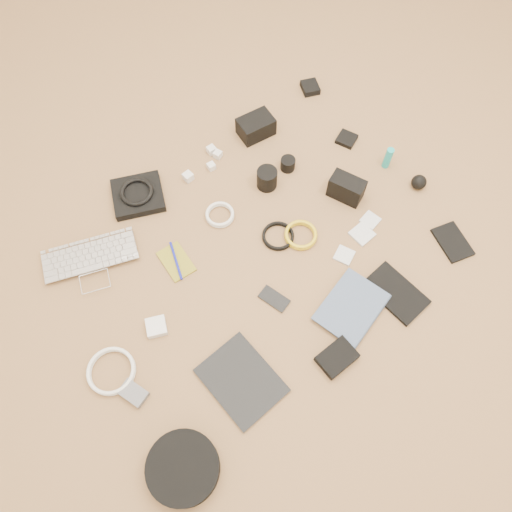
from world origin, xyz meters
TOP-DOWN VIEW (x-y plane):
  - laptop at (-0.49, 0.35)m, footprint 0.40×0.34m
  - headphone_pouch at (-0.19, 0.50)m, footprint 0.24×0.24m
  - headphones at (-0.19, 0.50)m, footprint 0.16×0.16m
  - charger_a at (0.01, 0.45)m, footprint 0.04×0.04m
  - charger_b at (0.16, 0.46)m, footprint 0.04×0.04m
  - charger_c at (0.16, 0.50)m, footprint 0.03×0.03m
  - charger_d at (0.11, 0.43)m, footprint 0.03×0.03m
  - dslr_camera at (0.36, 0.46)m, footprint 0.15×0.12m
  - lens_pouch at (0.69, 0.50)m, footprint 0.09×0.10m
  - notebook_olive at (-0.24, 0.18)m, footprint 0.10×0.15m
  - pen_blue at (-0.24, 0.18)m, footprint 0.06×0.15m
  - cable_white_a at (-0.00, 0.24)m, footprint 0.14×0.14m
  - lens_a at (0.23, 0.23)m, footprint 0.09×0.09m
  - lens_b at (0.34, 0.24)m, footprint 0.07×0.07m
  - card_reader at (0.62, 0.20)m, footprint 0.09×0.09m
  - power_brick at (-0.43, 0.02)m, footprint 0.09×0.09m
  - cable_white_b at (-0.63, -0.01)m, footprint 0.19×0.19m
  - cable_black at (0.11, 0.03)m, footprint 0.13×0.13m
  - cable_yellow at (0.18, -0.02)m, footprint 0.16×0.16m
  - flash at (0.43, 0.01)m, footprint 0.11×0.15m
  - lens_cleaner at (0.65, 0.01)m, footprint 0.03×0.03m
  - battery_charger at (-0.61, -0.12)m, footprint 0.08×0.10m
  - tablet at (-0.32, -0.30)m, footprint 0.21×0.26m
  - phone at (-0.06, -0.15)m, footprint 0.08×0.11m
  - filter_case_left at (0.25, -0.18)m, footprint 0.08×0.08m
  - filter_case_mid at (0.36, -0.16)m, footprint 0.08×0.08m
  - filter_case_right at (0.42, -0.14)m, footprint 0.07×0.07m
  - air_blower at (0.68, -0.14)m, footprint 0.07×0.07m
  - headphone_case at (-0.62, -0.40)m, footprint 0.26×0.26m
  - drive_case at (-0.04, -0.44)m, footprint 0.12×0.09m
  - paperback at (0.14, -0.43)m, footprint 0.27×0.23m
  - notebook_black_a at (0.28, -0.40)m, footprint 0.14×0.22m
  - notebook_black_b at (0.59, -0.39)m, footprint 0.14×0.17m

SIDE VIEW (x-z plane):
  - notebook_olive at x=-0.24m, z-range 0.00..0.01m
  - phone at x=-0.06m, z-range 0.00..0.01m
  - filter_case_right at x=0.42m, z-range 0.00..0.01m
  - filter_case_left at x=0.25m, z-range 0.00..0.01m
  - filter_case_mid at x=0.36m, z-range 0.00..0.01m
  - cable_black at x=0.11m, z-range 0.00..0.01m
  - tablet at x=-0.32m, z-range 0.00..0.01m
  - notebook_black_b at x=0.59m, z-range 0.00..0.01m
  - cable_white_a at x=0.00m, z-range 0.00..0.01m
  - cable_white_b at x=-0.63m, z-range 0.00..0.01m
  - cable_yellow at x=0.18m, z-range 0.00..0.01m
  - notebook_black_a at x=0.28m, z-range 0.00..0.02m
  - card_reader at x=0.62m, z-range 0.00..0.02m
  - paperback at x=0.14m, z-range 0.00..0.02m
  - battery_charger at x=-0.61m, z-range 0.00..0.02m
  - pen_blue at x=-0.24m, z-range 0.01..0.02m
  - laptop at x=-0.49m, z-range 0.00..0.03m
  - charger_d at x=0.11m, z-range 0.00..0.03m
  - charger_b at x=0.16m, z-range 0.00..0.03m
  - lens_pouch at x=0.69m, z-range 0.00..0.03m
  - power_brick at x=-0.43m, z-range 0.00..0.03m
  - charger_c at x=0.16m, z-range 0.00..0.03m
  - drive_case at x=-0.04m, z-range 0.00..0.03m
  - charger_a at x=0.01m, z-range 0.00..0.03m
  - headphone_pouch at x=-0.19m, z-range 0.00..0.03m
  - lens_b at x=0.34m, z-range 0.00..0.05m
  - air_blower at x=0.68m, z-range 0.00..0.06m
  - headphone_case at x=-0.62m, z-range 0.00..0.06m
  - dslr_camera at x=0.36m, z-range 0.00..0.08m
  - headphones at x=-0.19m, z-range 0.03..0.05m
  - lens_a at x=0.23m, z-range 0.00..0.08m
  - flash at x=0.43m, z-range 0.00..0.10m
  - lens_cleaner at x=0.65m, z-range 0.00..0.10m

